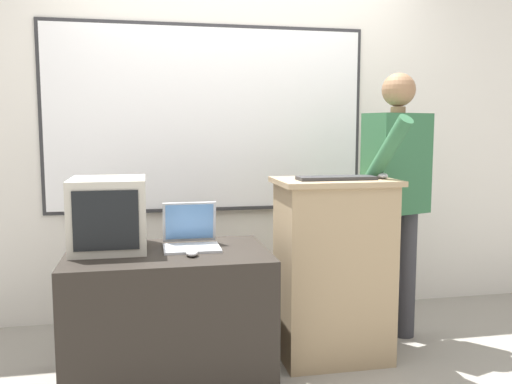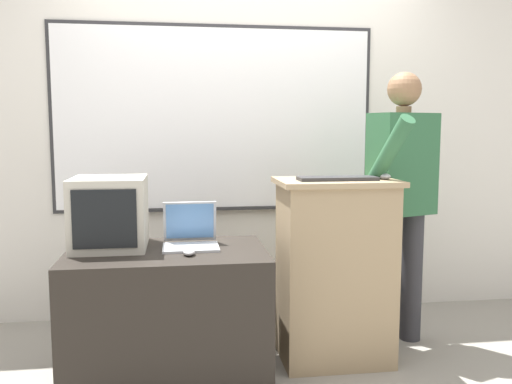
% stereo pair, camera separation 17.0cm
% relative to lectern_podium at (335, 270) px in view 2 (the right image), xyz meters
% --- Properties ---
extents(back_wall, '(6.40, 0.17, 2.62)m').
position_rel_lectern_podium_xyz_m(back_wall, '(-0.40, 0.94, 0.78)').
color(back_wall, silver).
rests_on(back_wall, ground_plane).
extents(lectern_podium, '(0.67, 0.47, 1.05)m').
position_rel_lectern_podium_xyz_m(lectern_podium, '(0.00, 0.00, 0.00)').
color(lectern_podium, tan).
rests_on(lectern_podium, ground_plane).
extents(side_desk, '(1.04, 0.67, 0.70)m').
position_rel_lectern_podium_xyz_m(side_desk, '(-0.95, -0.11, -0.18)').
color(side_desk, '#28231E').
rests_on(side_desk, ground_plane).
extents(person_presenter, '(0.57, 0.63, 1.67)m').
position_rel_lectern_podium_xyz_m(person_presenter, '(0.47, 0.18, 0.43)').
color(person_presenter, '#333338').
rests_on(person_presenter, ground_plane).
extents(laptop, '(0.30, 0.28, 0.24)m').
position_rel_lectern_podium_xyz_m(laptop, '(-0.82, -0.02, 0.24)').
color(laptop, '#B7BABF').
rests_on(laptop, side_desk).
extents(wireless_keyboard, '(0.44, 0.14, 0.02)m').
position_rel_lectern_podium_xyz_m(wireless_keyboard, '(-0.01, -0.06, 0.53)').
color(wireless_keyboard, '#2D2D30').
rests_on(wireless_keyboard, lectern_podium).
extents(computer_mouse_by_laptop, '(0.06, 0.10, 0.03)m').
position_rel_lectern_podium_xyz_m(computer_mouse_by_laptop, '(-0.83, -0.24, 0.19)').
color(computer_mouse_by_laptop, '#BCBCC1').
rests_on(computer_mouse_by_laptop, side_desk).
extents(computer_mouse_by_keyboard, '(0.06, 0.10, 0.03)m').
position_rel_lectern_podium_xyz_m(computer_mouse_by_keyboard, '(0.27, -0.04, 0.54)').
color(computer_mouse_by_keyboard, '#BCBCC1').
rests_on(computer_mouse_by_keyboard, lectern_podium).
extents(crt_monitor, '(0.38, 0.42, 0.38)m').
position_rel_lectern_podium_xyz_m(crt_monitor, '(-1.24, -0.01, 0.36)').
color(crt_monitor, '#BCB7A8').
rests_on(crt_monitor, side_desk).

